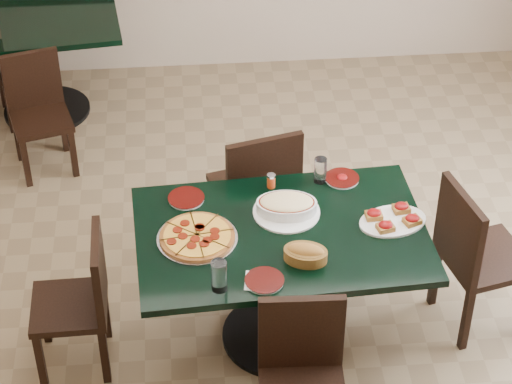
{
  "coord_description": "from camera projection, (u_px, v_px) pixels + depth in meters",
  "views": [
    {
      "loc": [
        -0.42,
        -3.99,
        3.98
      ],
      "look_at": [
        -0.07,
        0.0,
        0.86
      ],
      "focal_mm": 70.0,
      "sensor_mm": 36.0,
      "label": 1
    }
  ],
  "objects": [
    {
      "name": "water_glass_b",
      "position": [
        219.0,
        276.0,
        4.62
      ],
      "size": [
        0.08,
        0.08,
        0.16
      ],
      "primitive_type": "cylinder",
      "color": "white",
      "rests_on": "main_table"
    },
    {
      "name": "chair_left",
      "position": [
        83.0,
        297.0,
        5.05
      ],
      "size": [
        0.39,
        0.39,
        0.82
      ],
      "rotation": [
        0.0,
        0.0,
        -1.55
      ],
      "color": "black",
      "rests_on": "floor"
    },
    {
      "name": "side_plate_near",
      "position": [
        264.0,
        281.0,
        4.71
      ],
      "size": [
        0.19,
        0.19,
        0.02
      ],
      "rotation": [
        0.0,
        0.0,
        -0.14
      ],
      "color": "white",
      "rests_on": "main_table"
    },
    {
      "name": "side_plate_far_r",
      "position": [
        342.0,
        178.0,
        5.34
      ],
      "size": [
        0.18,
        0.18,
        0.03
      ],
      "rotation": [
        0.0,
        0.0,
        0.09
      ],
      "color": "white",
      "rests_on": "main_table"
    },
    {
      "name": "lasagna_casserole",
      "position": [
        287.0,
        206.0,
        5.09
      ],
      "size": [
        0.35,
        0.35,
        0.09
      ],
      "rotation": [
        0.0,
        0.0,
        -0.1
      ],
      "color": "white",
      "rests_on": "main_table"
    },
    {
      "name": "water_glass_a",
      "position": [
        320.0,
        170.0,
        5.29
      ],
      "size": [
        0.07,
        0.07,
        0.14
      ],
      "primitive_type": "cylinder",
      "color": "white",
      "rests_on": "main_table"
    },
    {
      "name": "side_plate_far_l",
      "position": [
        186.0,
        198.0,
        5.2
      ],
      "size": [
        0.19,
        0.19,
        0.02
      ],
      "rotation": [
        0.0,
        0.0,
        0.12
      ],
      "color": "white",
      "rests_on": "main_table"
    },
    {
      "name": "floor",
      "position": [
        269.0,
        312.0,
        5.61
      ],
      "size": [
        5.5,
        5.5,
        0.0
      ],
      "primitive_type": "plane",
      "color": "brown",
      "rests_on": "ground"
    },
    {
      "name": "pepper_shaker",
      "position": [
        271.0,
        181.0,
        5.27
      ],
      "size": [
        0.05,
        0.05,
        0.08
      ],
      "color": "#CF4816",
      "rests_on": "main_table"
    },
    {
      "name": "back_table",
      "position": [
        38.0,
        48.0,
        6.9
      ],
      "size": [
        1.22,
        0.95,
        0.75
      ],
      "rotation": [
        0.0,
        0.0,
        0.11
      ],
      "color": "black",
      "rests_on": "floor"
    },
    {
      "name": "napkin_setting",
      "position": [
        260.0,
        281.0,
        4.71
      ],
      "size": [
        0.15,
        0.15,
        0.01
      ],
      "rotation": [
        0.0,
        0.0,
        -0.15
      ],
      "color": "white",
      "rests_on": "main_table"
    },
    {
      "name": "pepperoni_pizza",
      "position": [
        197.0,
        237.0,
        4.94
      ],
      "size": [
        0.4,
        0.4,
        0.04
      ],
      "rotation": [
        0.0,
        0.0,
        0.14
      ],
      "color": "silver",
      "rests_on": "main_table"
    },
    {
      "name": "main_table",
      "position": [
        281.0,
        259.0,
        5.11
      ],
      "size": [
        1.51,
        1.02,
        0.75
      ],
      "rotation": [
        0.0,
        0.0,
        0.06
      ],
      "color": "black",
      "rests_on": "floor"
    },
    {
      "name": "bruschetta_platter",
      "position": [
        393.0,
        219.0,
        5.04
      ],
      "size": [
        0.4,
        0.32,
        0.05
      ],
      "rotation": [
        0.0,
        0.0,
        0.24
      ],
      "color": "white",
      "rests_on": "main_table"
    },
    {
      "name": "bread_basket",
      "position": [
        306.0,
        253.0,
        4.81
      ],
      "size": [
        0.25,
        0.2,
        0.09
      ],
      "rotation": [
        0.0,
        0.0,
        -0.29
      ],
      "color": "brown",
      "rests_on": "main_table"
    },
    {
      "name": "chair_far",
      "position": [
        258.0,
        188.0,
        5.65
      ],
      "size": [
        0.53,
        0.53,
        0.93
      ],
      "rotation": [
        0.0,
        0.0,
        3.39
      ],
      "color": "black",
      "rests_on": "floor"
    },
    {
      "name": "chair_near",
      "position": [
        302.0,
        373.0,
        4.62
      ],
      "size": [
        0.42,
        0.42,
        0.86
      ],
      "rotation": [
        0.0,
        0.0,
        -0.04
      ],
      "color": "black",
      "rests_on": "floor"
    },
    {
      "name": "chair_right",
      "position": [
        474.0,
        251.0,
        5.25
      ],
      "size": [
        0.51,
        0.51,
        0.91
      ],
      "rotation": [
        0.0,
        0.0,
        1.81
      ],
      "color": "black",
      "rests_on": "floor"
    },
    {
      "name": "back_chair_near",
      "position": [
        38.0,
        107.0,
        6.48
      ],
      "size": [
        0.45,
        0.45,
        0.79
      ],
      "rotation": [
        0.0,
        0.0,
        0.27
      ],
      "color": "black",
      "rests_on": "floor"
    }
  ]
}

